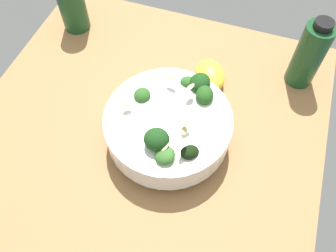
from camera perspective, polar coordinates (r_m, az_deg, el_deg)
ground_plane at (r=65.24cm, az=-3.72°, el=-1.05°), size 64.01×64.01×3.23cm
bowl_of_broccoli at (r=58.95cm, az=0.12°, el=0.18°), size 21.56×21.56×10.57cm
lemon_wedge at (r=69.05cm, az=6.97°, el=8.33°), size 8.61×9.35×4.10cm
bottle_tall at (r=80.01cm, az=-15.61°, el=18.92°), size 5.70×5.70×13.14cm
bottle_short at (r=70.47cm, az=22.24°, el=10.85°), size 5.35×5.35×14.70cm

